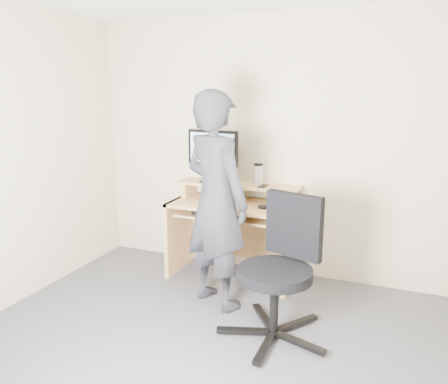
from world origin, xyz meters
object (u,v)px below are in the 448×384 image
Objects in this scene: office_chair at (281,263)px; person at (216,201)px; monitor at (213,151)px; desk at (236,221)px.

office_chair is 0.57× the size of person.
monitor is 0.52× the size of office_chair.
person is at bearing 174.45° from office_chair.
monitor is 1.51m from office_chair.
person is at bearing -84.74° from desk.
office_chair is at bearing -38.75° from monitor.
office_chair reaches higher than desk.
person reaches higher than monitor.
desk is at bearing -59.80° from person.
monitor reaches higher than desk.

